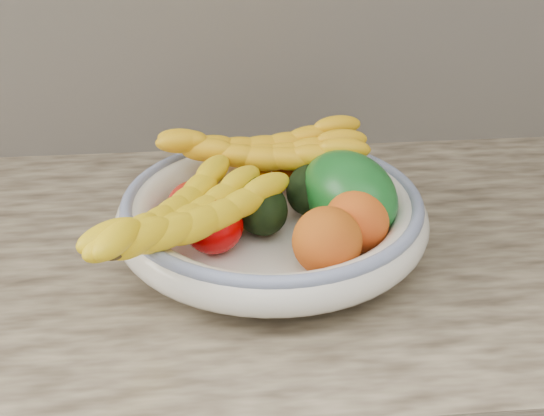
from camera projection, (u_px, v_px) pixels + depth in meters
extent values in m
cube|color=tan|center=(271.00, 254.00, 1.00)|extent=(2.44, 0.66, 0.04)
cylinder|color=silver|center=(272.00, 244.00, 0.97)|extent=(0.13, 0.13, 0.02)
cylinder|color=silver|center=(272.00, 234.00, 0.96)|extent=(0.32, 0.32, 0.01)
torus|color=silver|center=(272.00, 216.00, 0.95)|extent=(0.39, 0.39, 0.05)
torus|color=#334B91|center=(272.00, 201.00, 0.94)|extent=(0.37, 0.37, 0.02)
ellipsoid|color=orange|center=(253.00, 180.00, 1.02)|extent=(0.06, 0.06, 0.05)
ellipsoid|color=#E45004|center=(290.00, 171.00, 1.05)|extent=(0.06, 0.06, 0.05)
ellipsoid|color=#AB1A0F|center=(194.00, 205.00, 0.94)|extent=(0.08, 0.08, 0.06)
ellipsoid|color=#B70002|center=(213.00, 226.00, 0.90)|extent=(0.09, 0.09, 0.07)
ellipsoid|color=black|center=(259.00, 206.00, 0.94)|extent=(0.09, 0.11, 0.07)
ellipsoid|color=black|center=(311.00, 189.00, 0.98)|extent=(0.09, 0.11, 0.06)
ellipsoid|color=#10571B|center=(349.00, 194.00, 0.94)|extent=(0.18, 0.19, 0.13)
ellipsoid|color=orange|center=(327.00, 241.00, 0.86)|extent=(0.09, 0.09, 0.08)
ellipsoid|color=orange|center=(357.00, 221.00, 0.90)|extent=(0.09, 0.09, 0.08)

